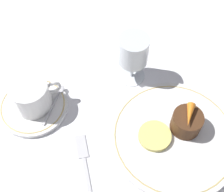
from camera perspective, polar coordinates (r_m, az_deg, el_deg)
ground_plane at (r=0.67m, az=6.07°, el=-5.01°), size 3.00×3.00×0.00m
dinner_plate at (r=0.66m, az=11.25°, el=-7.29°), size 0.26×0.26×0.01m
saucer at (r=0.70m, az=-14.20°, el=-1.78°), size 0.15×0.15×0.01m
coffee_cup at (r=0.67m, az=-14.60°, el=0.14°), size 0.11×0.08×0.07m
spoon at (r=0.69m, az=-10.28°, el=-0.68°), size 0.07×0.09×0.00m
wine_glass at (r=0.67m, az=3.90°, el=7.88°), size 0.07×0.07×0.12m
fork at (r=0.62m, az=-4.84°, el=-13.24°), size 0.05×0.19×0.01m
dessert_cake at (r=0.64m, az=13.48°, el=-4.67°), size 0.06×0.06×0.04m
carrot_garnish at (r=0.62m, az=14.02°, el=-3.37°), size 0.04×0.05×0.02m
pineapple_slice at (r=0.64m, az=7.66°, el=-7.30°), size 0.07×0.07×0.01m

